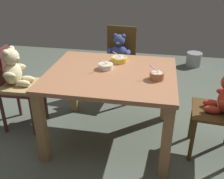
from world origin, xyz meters
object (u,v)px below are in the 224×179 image
object	(u,v)px
dining_table	(111,84)
teddy_chair_far_center	(119,56)
metal_pail	(194,59)
teddy_chair_near_left	(16,77)
porridge_bowl_yellow_far_center	(119,59)
porridge_bowl_terracotta_near_right	(157,75)
porridge_bowl_white_center	(106,66)

from	to	relation	value
dining_table	teddy_chair_far_center	size ratio (longest dim) A/B	1.31
metal_pail	teddy_chair_far_center	bearing A→B (deg)	-130.55
dining_table	teddy_chair_near_left	size ratio (longest dim) A/B	1.33
metal_pail	porridge_bowl_yellow_far_center	bearing A→B (deg)	-117.16
porridge_bowl_terracotta_near_right	teddy_chair_near_left	bearing A→B (deg)	175.06
teddy_chair_near_left	teddy_chair_far_center	bearing A→B (deg)	41.19
porridge_bowl_yellow_far_center	metal_pail	size ratio (longest dim) A/B	0.63
teddy_chair_near_left	porridge_bowl_white_center	distance (m)	0.93
teddy_chair_far_center	porridge_bowl_terracotta_near_right	bearing A→B (deg)	30.77
teddy_chair_far_center	porridge_bowl_yellow_far_center	distance (m)	0.67
metal_pail	teddy_chair_near_left	bearing A→B (deg)	-133.20
porridge_bowl_terracotta_near_right	metal_pail	bearing A→B (deg)	75.10
porridge_bowl_white_center	metal_pail	world-z (taller)	porridge_bowl_white_center
porridge_bowl_yellow_far_center	porridge_bowl_white_center	bearing A→B (deg)	-115.31
teddy_chair_far_center	porridge_bowl_white_center	distance (m)	0.85
dining_table	metal_pail	xyz separation A→B (m)	(1.00, 2.15, -0.48)
porridge_bowl_yellow_far_center	metal_pail	distance (m)	2.20
teddy_chair_far_center	teddy_chair_near_left	bearing A→B (deg)	-42.11
teddy_chair_near_left	porridge_bowl_white_center	xyz separation A→B (m)	(0.92, 0.02, 0.18)
dining_table	porridge_bowl_yellow_far_center	size ratio (longest dim) A/B	7.33
teddy_chair_near_left	dining_table	bearing A→B (deg)	-4.85
porridge_bowl_white_center	metal_pail	distance (m)	2.42
dining_table	porridge_bowl_yellow_far_center	distance (m)	0.31
dining_table	porridge_bowl_white_center	distance (m)	0.17
porridge_bowl_white_center	porridge_bowl_yellow_far_center	xyz separation A→B (m)	(0.09, 0.20, 0.00)
teddy_chair_near_left	porridge_bowl_yellow_far_center	size ratio (longest dim) A/B	5.51
teddy_chair_near_left	porridge_bowl_white_center	bearing A→B (deg)	-0.67
porridge_bowl_yellow_far_center	dining_table	bearing A→B (deg)	-96.80
dining_table	porridge_bowl_white_center	size ratio (longest dim) A/B	8.44
teddy_chair_near_left	porridge_bowl_terracotta_near_right	size ratio (longest dim) A/B	6.55
dining_table	teddy_chair_far_center	distance (m)	0.90
porridge_bowl_white_center	metal_pail	xyz separation A→B (m)	(1.06, 2.08, -0.63)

